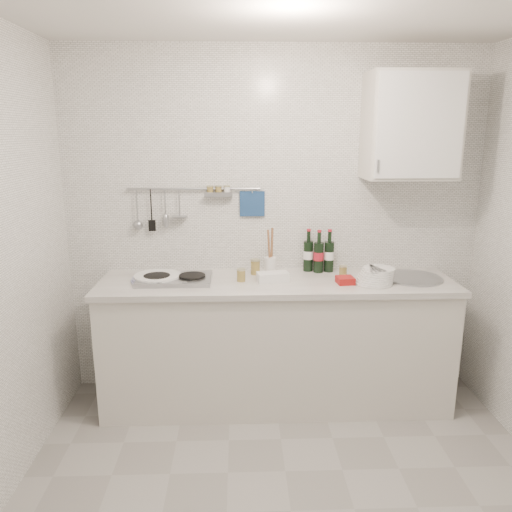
{
  "coord_description": "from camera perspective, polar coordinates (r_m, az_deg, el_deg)",
  "views": [
    {
      "loc": [
        -0.26,
        -2.18,
        1.92
      ],
      "look_at": [
        -0.15,
        0.9,
        1.14
      ],
      "focal_mm": 35.0,
      "sensor_mm": 36.0,
      "label": 1
    }
  ],
  "objects": [
    {
      "name": "floor",
      "position": [
        2.92,
        4.0,
        -27.05
      ],
      "size": [
        3.0,
        3.0,
        0.0
      ],
      "primitive_type": "plane",
      "color": "gray",
      "rests_on": "ground"
    },
    {
      "name": "back_wall",
      "position": [
        3.65,
        2.08,
        3.55
      ],
      "size": [
        3.0,
        0.02,
        2.5
      ],
      "primitive_type": "cube",
      "color": "silver",
      "rests_on": "floor"
    },
    {
      "name": "counter",
      "position": [
        3.61,
        2.4,
        -10.17
      ],
      "size": [
        2.44,
        0.64,
        0.96
      ],
      "color": "beige",
      "rests_on": "floor"
    },
    {
      "name": "wall_rail",
      "position": [
        3.6,
        -7.42,
        6.12
      ],
      "size": [
        0.98,
        0.09,
        0.34
      ],
      "color": "#93969B",
      "rests_on": "back_wall"
    },
    {
      "name": "wall_cabinet",
      "position": [
        3.59,
        17.31,
        13.99
      ],
      "size": [
        0.6,
        0.38,
        0.7
      ],
      "color": "beige",
      "rests_on": "back_wall"
    },
    {
      "name": "plate_stack_hob",
      "position": [
        3.49,
        -11.33,
        -2.46
      ],
      "size": [
        0.34,
        0.33,
        0.04
      ],
      "rotation": [
        0.0,
        0.0,
        -0.13
      ],
      "color": "#474CA2",
      "rests_on": "counter"
    },
    {
      "name": "plate_stack_sink",
      "position": [
        3.46,
        13.56,
        -2.22
      ],
      "size": [
        0.27,
        0.26,
        0.11
      ],
      "rotation": [
        0.0,
        0.0,
        0.09
      ],
      "color": "white",
      "rests_on": "counter"
    },
    {
      "name": "wine_bottles",
      "position": [
        3.64,
        7.18,
        0.6
      ],
      "size": [
        0.22,
        0.11,
        0.31
      ],
      "rotation": [
        0.0,
        0.0,
        -0.15
      ],
      "color": "black",
      "rests_on": "counter"
    },
    {
      "name": "butter_dish",
      "position": [
        3.4,
        1.93,
        -2.41
      ],
      "size": [
        0.23,
        0.14,
        0.06
      ],
      "primitive_type": "cube",
      "rotation": [
        0.0,
        0.0,
        0.16
      ],
      "color": "white",
      "rests_on": "counter"
    },
    {
      "name": "strawberry_punnet",
      "position": [
        3.41,
        10.16,
        -2.74
      ],
      "size": [
        0.12,
        0.12,
        0.05
      ],
      "primitive_type": "cube",
      "rotation": [
        0.0,
        0.0,
        0.11
      ],
      "color": "red",
      "rests_on": "counter"
    },
    {
      "name": "utensil_crock",
      "position": [
        3.56,
        1.65,
        -0.85
      ],
      "size": [
        0.08,
        0.08,
        0.34
      ],
      "rotation": [
        0.0,
        0.0,
        0.05
      ],
      "color": "white",
      "rests_on": "counter"
    },
    {
      "name": "jar_a",
      "position": [
        3.57,
        -0.08,
        -1.23
      ],
      "size": [
        0.07,
        0.07,
        0.11
      ],
      "rotation": [
        0.0,
        0.0,
        0.12
      ],
      "color": "olive",
      "rests_on": "counter"
    },
    {
      "name": "jar_b",
      "position": [
        3.72,
        8.32,
        -0.9
      ],
      "size": [
        0.06,
        0.06,
        0.09
      ],
      "rotation": [
        0.0,
        0.0,
        0.08
      ],
      "color": "olive",
      "rests_on": "counter"
    },
    {
      "name": "jar_c",
      "position": [
        3.59,
        9.92,
        -1.65
      ],
      "size": [
        0.06,
        0.06,
        0.07
      ],
      "rotation": [
        0.0,
        0.0,
        -0.18
      ],
      "color": "olive",
      "rests_on": "counter"
    },
    {
      "name": "jar_d",
      "position": [
        3.4,
        -1.71,
        -2.17
      ],
      "size": [
        0.06,
        0.06,
        0.09
      ],
      "rotation": [
        0.0,
        0.0,
        -0.1
      ],
      "color": "olive",
      "rests_on": "counter"
    }
  ]
}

